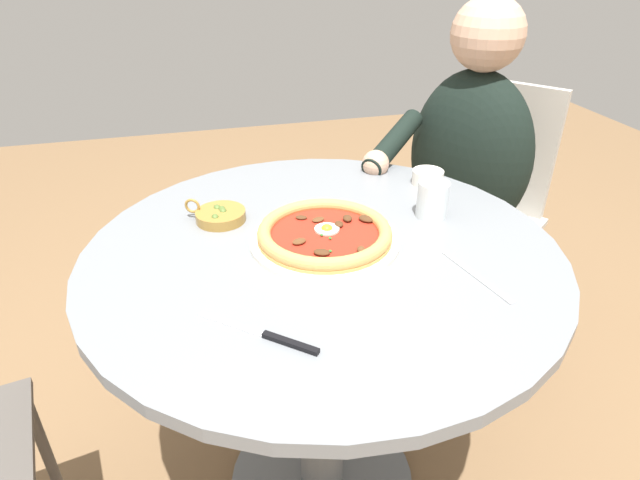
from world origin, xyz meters
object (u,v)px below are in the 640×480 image
object	(u,v)px
water_glass	(432,202)
fork_utensil	(476,276)
dining_table	(322,319)
pizza_on_plate	(325,234)
ramekin_capers	(428,177)
steak_knife	(274,338)
diner_person	(459,217)
cafe_chair_diner	(480,196)
olive_pan	(220,215)

from	to	relation	value
water_glass	fork_utensil	size ratio (longest dim) A/B	0.44
dining_table	fork_utensil	distance (m)	0.35
pizza_on_plate	water_glass	distance (m)	0.26
water_glass	ramekin_capers	xyz separation A→B (m)	(-0.16, 0.07, -0.02)
steak_knife	water_glass	bearing A→B (deg)	127.67
dining_table	ramekin_capers	distance (m)	0.45
pizza_on_plate	water_glass	xyz separation A→B (m)	(-0.05, 0.25, 0.02)
water_glass	diner_person	world-z (taller)	diner_person
steak_knife	ramekin_capers	world-z (taller)	ramekin_capers
cafe_chair_diner	pizza_on_plate	bearing A→B (deg)	-53.16
pizza_on_plate	olive_pan	size ratio (longest dim) A/B	2.37
diner_person	steak_knife	bearing A→B (deg)	-46.01
water_glass	cafe_chair_diner	xyz separation A→B (m)	(-0.44, 0.40, -0.24)
water_glass	diner_person	size ratio (longest dim) A/B	0.07
dining_table	cafe_chair_diner	distance (m)	0.84
fork_utensil	cafe_chair_diner	xyz separation A→B (m)	(-0.68, 0.43, -0.21)
dining_table	diner_person	size ratio (longest dim) A/B	0.83
pizza_on_plate	olive_pan	world-z (taller)	olive_pan
dining_table	diner_person	bearing A→B (deg)	127.51
pizza_on_plate	olive_pan	xyz separation A→B (m)	(-0.15, -0.19, -0.00)
steak_knife	cafe_chair_diner	distance (m)	1.13
dining_table	water_glass	xyz separation A→B (m)	(-0.07, 0.26, 0.22)
fork_utensil	water_glass	bearing A→B (deg)	174.54
steak_knife	pizza_on_plate	bearing A→B (deg)	150.03
water_glass	cafe_chair_diner	size ratio (longest dim) A/B	0.09
steak_knife	diner_person	bearing A→B (deg)	133.99
dining_table	pizza_on_plate	distance (m)	0.20
water_glass	diner_person	xyz separation A→B (m)	(-0.36, 0.29, -0.26)
fork_utensil	diner_person	xyz separation A→B (m)	(-0.60, 0.31, -0.22)
dining_table	ramekin_capers	size ratio (longest dim) A/B	12.37
ramekin_capers	pizza_on_plate	bearing A→B (deg)	-56.66
water_glass	fork_utensil	distance (m)	0.24
dining_table	pizza_on_plate	size ratio (longest dim) A/B	3.13
dining_table	olive_pan	distance (m)	0.31
dining_table	pizza_on_plate	bearing A→B (deg)	150.88
dining_table	fork_utensil	bearing A→B (deg)	54.18
dining_table	olive_pan	world-z (taller)	olive_pan
water_glass	olive_pan	distance (m)	0.46
fork_utensil	cafe_chair_diner	bearing A→B (deg)	147.93
pizza_on_plate	ramekin_capers	size ratio (longest dim) A/B	3.96
pizza_on_plate	steak_knife	bearing A→B (deg)	-29.97
ramekin_capers	diner_person	bearing A→B (deg)	131.39
dining_table	cafe_chair_diner	bearing A→B (deg)	127.37
ramekin_capers	cafe_chair_diner	distance (m)	0.50
diner_person	fork_utensil	bearing A→B (deg)	-27.63
water_glass	fork_utensil	world-z (taller)	water_glass
diner_person	dining_table	bearing A→B (deg)	-52.49
water_glass	cafe_chair_diner	bearing A→B (deg)	137.63
fork_utensil	pizza_on_plate	bearing A→B (deg)	-129.41
dining_table	cafe_chair_diner	size ratio (longest dim) A/B	1.08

